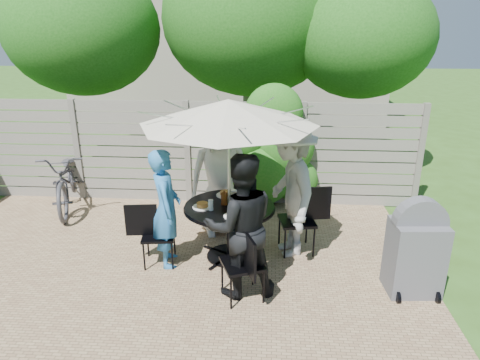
# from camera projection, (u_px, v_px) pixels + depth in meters

# --- Properties ---
(backyard_envelope) EXTENTS (60.00, 60.00, 5.00)m
(backyard_envelope) POSITION_uv_depth(u_px,v_px,m) (230.00, 40.00, 13.82)
(backyard_envelope) COLOR #2F4E18
(backyard_envelope) RESTS_ON ground
(patio_table) EXTENTS (1.46, 1.46, 0.79)m
(patio_table) POSITION_uv_depth(u_px,v_px,m) (230.00, 222.00, 5.77)
(patio_table) COLOR black
(patio_table) RESTS_ON ground
(umbrella) EXTENTS (2.75, 2.75, 2.20)m
(umbrella) POSITION_uv_depth(u_px,v_px,m) (229.00, 112.00, 5.26)
(umbrella) COLOR silver
(umbrella) RESTS_ON ground
(chair_back) EXTENTS (0.56, 0.72, 0.94)m
(chair_back) POSITION_uv_depth(u_px,v_px,m) (220.00, 211.00, 6.75)
(chair_back) COLOR black
(chair_back) RESTS_ON ground
(person_back) EXTENTS (1.04, 0.81, 1.88)m
(person_back) POSITION_uv_depth(u_px,v_px,m) (221.00, 175.00, 6.40)
(person_back) COLOR silver
(person_back) RESTS_ON ground
(chair_left) EXTENTS (0.66, 0.47, 0.87)m
(chair_left) POSITION_uv_depth(u_px,v_px,m) (158.00, 247.00, 5.70)
(chair_left) COLOR black
(chair_left) RESTS_ON ground
(person_left) EXTENTS (0.52, 0.66, 1.60)m
(person_left) POSITION_uv_depth(u_px,v_px,m) (166.00, 209.00, 5.54)
(person_left) COLOR #2A71B6
(person_left) RESTS_ON ground
(chair_front) EXTENTS (0.58, 0.71, 0.93)m
(chair_front) POSITION_uv_depth(u_px,v_px,m) (243.00, 278.00, 4.97)
(chair_front) COLOR black
(chair_front) RESTS_ON ground
(person_front) EXTENTS (0.99, 0.85, 1.75)m
(person_front) POSITION_uv_depth(u_px,v_px,m) (241.00, 227.00, 4.89)
(person_front) COLOR black
(person_front) RESTS_ON ground
(chair_right) EXTENTS (0.73, 0.54, 0.97)m
(chair_right) POSITION_uv_depth(u_px,v_px,m) (297.00, 233.00, 6.02)
(chair_right) COLOR black
(chair_right) RESTS_ON ground
(person_right) EXTENTS (0.99, 1.37, 1.91)m
(person_right) POSITION_uv_depth(u_px,v_px,m) (290.00, 190.00, 5.77)
(person_right) COLOR #A9A7A4
(person_right) RESTS_ON ground
(plate_back) EXTENTS (0.26, 0.26, 0.06)m
(plate_back) POSITION_uv_depth(u_px,v_px,m) (225.00, 194.00, 6.01)
(plate_back) COLOR white
(plate_back) RESTS_ON patio_table
(plate_left) EXTENTS (0.26, 0.26, 0.06)m
(plate_left) POSITION_uv_depth(u_px,v_px,m) (202.00, 206.00, 5.62)
(plate_left) COLOR white
(plate_left) RESTS_ON patio_table
(plate_front) EXTENTS (0.26, 0.26, 0.06)m
(plate_front) POSITION_uv_depth(u_px,v_px,m) (234.00, 215.00, 5.35)
(plate_front) COLOR white
(plate_front) RESTS_ON patio_table
(plate_right) EXTENTS (0.26, 0.26, 0.06)m
(plate_right) POSITION_uv_depth(u_px,v_px,m) (256.00, 202.00, 5.74)
(plate_right) COLOR white
(plate_right) RESTS_ON patio_table
(glass_left) EXTENTS (0.07, 0.07, 0.14)m
(glass_left) POSITION_uv_depth(u_px,v_px,m) (211.00, 205.00, 5.52)
(glass_left) COLOR silver
(glass_left) RESTS_ON patio_table
(glass_front) EXTENTS (0.07, 0.07, 0.14)m
(glass_front) POSITION_uv_depth(u_px,v_px,m) (241.00, 208.00, 5.44)
(glass_front) COLOR silver
(glass_front) RESTS_ON patio_table
(glass_right) EXTENTS (0.07, 0.07, 0.14)m
(glass_right) POSITION_uv_depth(u_px,v_px,m) (247.00, 196.00, 5.80)
(glass_right) COLOR silver
(glass_right) RESTS_ON patio_table
(syrup_jug) EXTENTS (0.09, 0.09, 0.16)m
(syrup_jug) POSITION_uv_depth(u_px,v_px,m) (224.00, 199.00, 5.70)
(syrup_jug) COLOR #59280C
(syrup_jug) RESTS_ON patio_table
(coffee_cup) EXTENTS (0.08, 0.08, 0.12)m
(coffee_cup) POSITION_uv_depth(u_px,v_px,m) (234.00, 195.00, 5.89)
(coffee_cup) COLOR #C6B293
(coffee_cup) RESTS_ON patio_table
(bicycle) EXTENTS (1.26, 2.13, 1.06)m
(bicycle) POSITION_uv_depth(u_px,v_px,m) (68.00, 179.00, 7.45)
(bicycle) COLOR #333338
(bicycle) RESTS_ON ground
(bbq_grill) EXTENTS (0.63, 0.50, 1.22)m
(bbq_grill) POSITION_uv_depth(u_px,v_px,m) (415.00, 251.00, 5.01)
(bbq_grill) COLOR #535358
(bbq_grill) RESTS_ON ground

